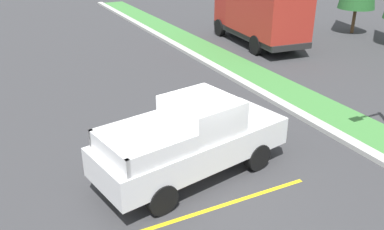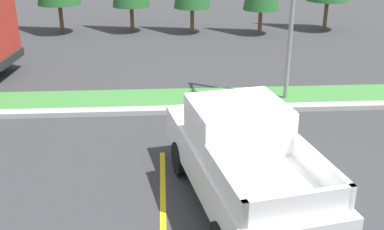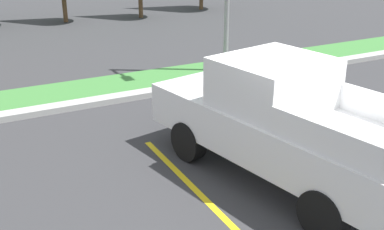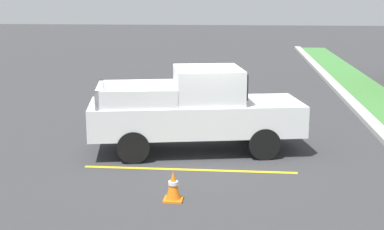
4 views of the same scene
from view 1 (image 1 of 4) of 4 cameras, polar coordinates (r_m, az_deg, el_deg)
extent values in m
plane|color=#38383A|center=(11.02, 0.53, -8.46)|extent=(120.00, 120.00, 0.00)
cube|color=yellow|center=(12.30, -3.22, -4.67)|extent=(0.12, 4.80, 0.01)
cube|color=yellow|center=(9.98, 4.15, -12.45)|extent=(0.12, 4.80, 0.01)
cube|color=#B2B2AD|center=(13.71, 19.48, -2.59)|extent=(56.00, 0.40, 0.15)
cube|color=#42843D|center=(14.49, 22.53, -1.80)|extent=(56.00, 1.80, 0.06)
cylinder|color=black|center=(12.34, 3.32, -2.61)|extent=(0.42, 0.80, 0.76)
cylinder|color=black|center=(11.27, 9.00, -5.70)|extent=(0.42, 0.80, 0.76)
cylinder|color=black|center=(10.80, -9.33, -7.18)|extent=(0.42, 0.80, 0.76)
cylinder|color=black|center=(9.57, -4.26, -11.50)|extent=(0.42, 0.80, 0.76)
cube|color=white|center=(10.65, 0.05, -4.20)|extent=(2.86, 5.47, 0.76)
cube|color=white|center=(10.46, 1.35, 0.13)|extent=(2.03, 1.91, 0.84)
cube|color=#2D3842|center=(10.93, 4.69, 1.45)|extent=(1.60, 0.37, 0.63)
cube|color=white|center=(10.31, -9.26, -1.80)|extent=(0.46, 1.88, 0.44)
cube|color=white|center=(9.02, -3.94, -5.62)|extent=(0.46, 1.88, 0.44)
cube|color=white|center=(9.29, -11.53, -5.14)|extent=(1.79, 0.44, 0.44)
cube|color=silver|center=(12.31, 9.47, -1.63)|extent=(1.80, 0.50, 0.28)
cylinder|color=black|center=(25.50, 3.90, 12.02)|extent=(1.02, 0.39, 1.00)
cylinder|color=black|center=(26.50, 8.31, 12.31)|extent=(1.02, 0.39, 1.00)
cylinder|color=black|center=(21.72, 8.91, 9.57)|extent=(1.02, 0.39, 1.00)
cylinder|color=black|center=(22.89, 13.76, 9.94)|extent=(1.02, 0.39, 1.00)
cube|color=#262626|center=(23.73, 9.09, 11.21)|extent=(6.98, 2.89, 0.30)
cube|color=#AD231E|center=(25.70, 6.33, 14.87)|extent=(1.80, 2.43, 1.90)
cube|color=#B22D23|center=(22.77, 10.37, 14.29)|extent=(5.19, 2.83, 2.60)
cylinder|color=brown|center=(28.00, 21.53, 12.08)|extent=(0.20, 0.20, 1.51)
camera|label=2|loc=(10.51, -48.88, 12.63)|focal=43.41mm
camera|label=3|loc=(13.40, -34.82, 12.62)|focal=44.85mm
camera|label=4|loc=(7.54, 96.52, -21.43)|focal=50.88mm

